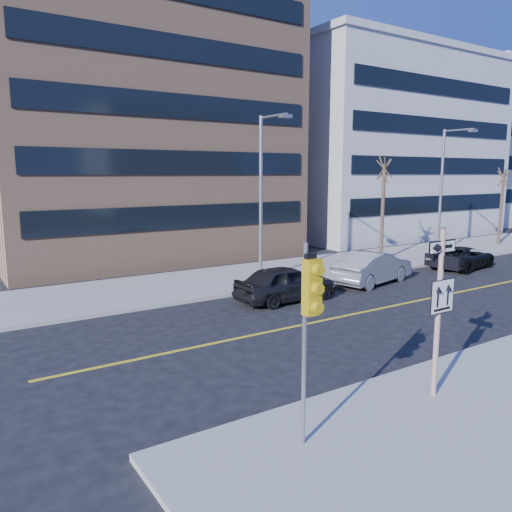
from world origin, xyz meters
TOP-DOWN VIEW (x-y plane):
  - ground at (0.00, 0.00)m, footprint 120.00×120.00m
  - far_sidewalk at (18.00, 12.00)m, footprint 66.00×6.00m
  - road_centerline at (12.00, 4.00)m, footprint 40.00×0.14m
  - sign_pole at (0.00, -2.51)m, footprint 0.92×0.92m
  - traffic_signal at (-4.00, -2.66)m, footprint 0.32×0.45m
  - parked_car_a at (2.69, 7.09)m, footprint 1.89×4.61m
  - parked_car_b at (8.37, 7.54)m, footprint 2.73×5.19m
  - parked_car_c at (15.69, 7.49)m, footprint 2.87×4.88m
  - streetlight_a at (4.00, 10.76)m, footprint 0.55×2.25m
  - streetlight_b at (18.00, 10.76)m, footprint 0.55×2.25m
  - street_tree_west at (13.00, 11.30)m, footprint 1.80×1.80m
  - street_tree_east at (26.00, 11.60)m, footprint 1.80×1.80m
  - building_brick at (2.00, 25.00)m, footprint 18.00×18.00m
  - building_grey_mid at (24.00, 24.00)m, footprint 20.00×16.00m
  - building_grey_far at (45.00, 27.00)m, footprint 18.00×18.00m

SIDE VIEW (x-z plane):
  - ground at x=0.00m, z-range 0.00..0.00m
  - road_centerline at x=12.00m, z-range 0.00..0.01m
  - far_sidewalk at x=18.00m, z-range 0.00..0.15m
  - parked_car_c at x=15.69m, z-range 0.00..1.27m
  - parked_car_a at x=2.69m, z-range 0.00..1.56m
  - parked_car_b at x=8.37m, z-range 0.00..1.63m
  - sign_pole at x=0.00m, z-range 0.41..4.47m
  - traffic_signal at x=-4.00m, z-range 1.03..5.03m
  - streetlight_a at x=4.00m, z-range 0.76..8.76m
  - streetlight_b at x=18.00m, z-range 0.76..8.76m
  - street_tree_east at x=26.00m, z-range 2.07..7.82m
  - street_tree_west at x=13.00m, z-range 2.35..8.70m
  - building_grey_mid at x=24.00m, z-range 0.00..15.00m
  - building_grey_far at x=45.00m, z-range 0.00..16.00m
  - building_brick at x=2.00m, z-range 0.00..18.00m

